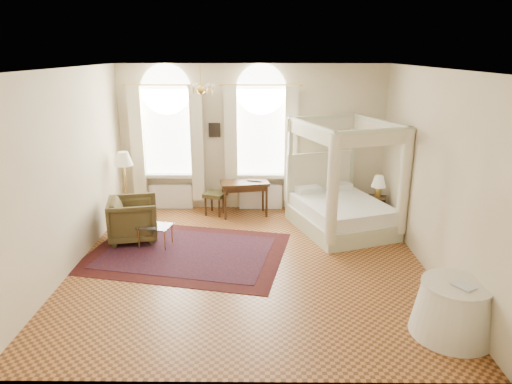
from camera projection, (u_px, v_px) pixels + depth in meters
ground at (250, 263)px, 7.98m from camera, size 6.00×6.00×0.00m
room_walls at (249, 152)px, 7.40m from camera, size 6.00×6.00×6.00m
window_left at (168, 147)px, 10.30m from camera, size 1.62×0.27×3.29m
window_right at (261, 147)px, 10.29m from camera, size 1.62×0.27×3.29m
chandelier at (201, 88)px, 8.28m from camera, size 0.51×0.45×0.50m
wall_pictures at (256, 128)px, 10.26m from camera, size 2.54×0.03×0.39m
canopy_bed at (342, 206)px, 9.34m from camera, size 2.27×2.50×2.25m
nightstand at (376, 209)px, 9.89m from camera, size 0.48×0.46×0.55m
nightstand_lamp at (379, 183)px, 9.79m from camera, size 0.31×0.31×0.45m
writing_desk at (245, 187)px, 10.13m from camera, size 1.13×0.73×0.78m
laptop at (255, 180)px, 10.20m from camera, size 0.39×0.31×0.03m
stool at (215, 196)px, 10.27m from camera, size 0.56×0.56×0.51m
armchair at (134, 219)px, 8.88m from camera, size 1.10×1.08×0.84m
coffee_table at (155, 228)px, 8.59m from camera, size 0.68×0.54×0.41m
floor_lamp at (123, 162)px, 9.60m from camera, size 0.39×0.39×1.53m
oriental_rug at (187, 252)px, 8.40m from camera, size 3.93×3.16×0.01m
side_table at (453, 309)px, 5.91m from camera, size 1.07×1.07×0.73m
book at (459, 288)px, 5.66m from camera, size 0.30×0.33×0.02m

